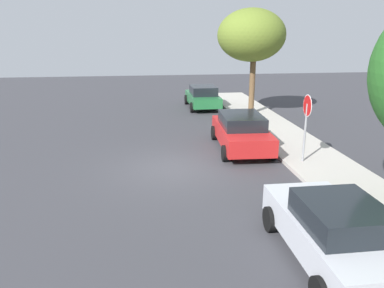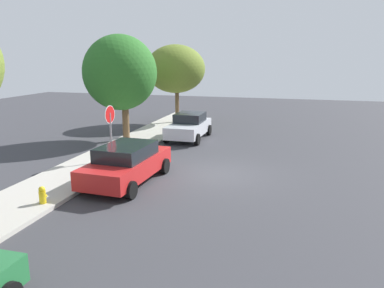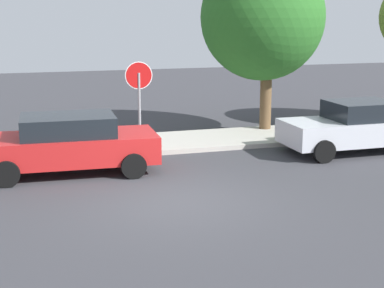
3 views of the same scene
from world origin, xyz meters
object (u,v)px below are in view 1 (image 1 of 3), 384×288
street_tree_far (251,36)px  parked_car_green (203,97)px  parked_car_silver (334,231)px  parked_car_red (241,131)px  stop_sign (306,117)px  fire_hydrant (256,123)px

street_tree_far → parked_car_green: bearing=-138.9°
parked_car_silver → parked_car_green: 17.23m
parked_car_red → parked_car_silver: size_ratio=1.10×
stop_sign → parked_car_green: 11.44m
parked_car_green → fire_hydrant: (5.95, 1.80, -0.38)m
parked_car_green → street_tree_far: 5.22m
parked_car_red → parked_car_silver: 8.27m
parked_car_green → parked_car_silver: bearing=0.3°
stop_sign → street_tree_far: size_ratio=0.44×
stop_sign → fire_hydrant: bearing=-177.4°
parked_car_red → street_tree_far: street_tree_far is taller
fire_hydrant → street_tree_far: bearing=171.1°
stop_sign → fire_hydrant: 5.46m
stop_sign → parked_car_silver: size_ratio=0.64×
street_tree_far → parked_car_red: bearing=-18.4°
parked_car_red → street_tree_far: (-6.31, 2.09, 3.82)m
street_tree_far → fire_hydrant: 5.40m
parked_car_red → fire_hydrant: 3.42m
parked_car_silver → parked_car_green: parked_car_silver is taller
parked_car_silver → parked_car_red: bearing=179.1°
parked_car_green → street_tree_far: size_ratio=0.67×
parked_car_silver → fire_hydrant: bearing=171.4°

